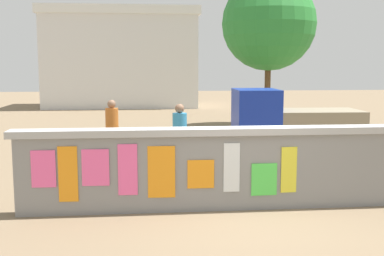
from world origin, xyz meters
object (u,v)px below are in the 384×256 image
object	(u,v)px
bicycle_near	(80,158)
auto_rickshaw_truck	(290,122)
person_walking	(180,130)
tree_roadside	(269,24)
motorcycle	(236,159)
person_bystander	(112,124)

from	to	relation	value
bicycle_near	auto_rickshaw_truck	bearing A→B (deg)	19.44
auto_rickshaw_truck	person_walking	distance (m)	3.86
auto_rickshaw_truck	tree_roadside	size ratio (longest dim) A/B	0.60
bicycle_near	tree_roadside	world-z (taller)	tree_roadside
bicycle_near	person_walking	world-z (taller)	person_walking
motorcycle	person_bystander	xyz separation A→B (m)	(-2.88, 2.40, 0.52)
bicycle_near	person_bystander	world-z (taller)	person_bystander
motorcycle	person_walking	xyz separation A→B (m)	(-1.19, 0.96, 0.52)
motorcycle	bicycle_near	xyz separation A→B (m)	(-3.53, 0.95, -0.10)
person_walking	auto_rickshaw_truck	bearing A→B (deg)	30.91
motorcycle	bicycle_near	size ratio (longest dim) A/B	1.13
person_bystander	tree_roadside	distance (m)	9.34
auto_rickshaw_truck	tree_roadside	world-z (taller)	tree_roadside
bicycle_near	motorcycle	bearing A→B (deg)	-14.99
bicycle_near	person_bystander	size ratio (longest dim) A/B	1.04
person_bystander	tree_roadside	bearing A→B (deg)	47.83
auto_rickshaw_truck	motorcycle	bearing A→B (deg)	-125.85
motorcycle	person_walking	size ratio (longest dim) A/B	1.17
person_walking	tree_roadside	distance (m)	9.54
auto_rickshaw_truck	person_bystander	distance (m)	5.03
person_walking	person_bystander	xyz separation A→B (m)	(-1.69, 1.44, 0.00)
person_walking	person_bystander	distance (m)	2.22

